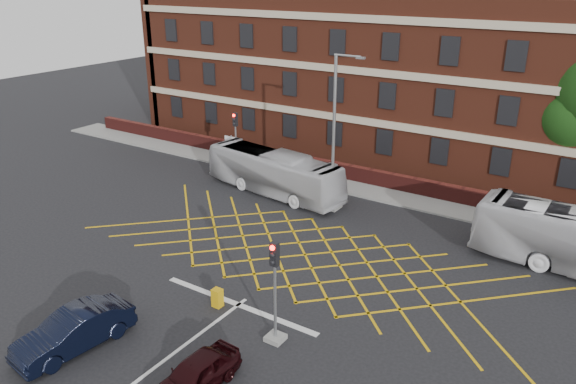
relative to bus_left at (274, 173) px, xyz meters
The scene contains 14 objects.
ground 10.36m from the bus_left, 53.06° to the right, with size 120.00×120.00×0.00m, color black.
victorian_building 16.51m from the bus_left, 65.04° to the left, with size 51.00×12.17×20.40m.
boundary_wall 7.86m from the bus_left, 37.83° to the left, with size 56.00×0.50×1.10m, color #4B1614.
far_pavement 7.37m from the bus_left, 31.57° to the left, with size 60.00×3.00×0.12m, color slate.
box_junction_hatching 8.86m from the bus_left, 45.17° to the right, with size 11.50×0.12×0.02m, color #CC990C.
stop_line 13.31m from the bus_left, 62.21° to the right, with size 8.00×0.30×0.02m, color silver.
bus_left is the anchor object (origin of this frame).
car_navy 17.69m from the bus_left, 81.02° to the right, with size 1.61×4.60×1.52m, color black.
car_maroon 18.58m from the bus_left, 63.84° to the right, with size 1.44×3.58×1.22m, color black.
traffic_light_near 15.67m from the bus_left, 55.30° to the right, with size 0.70×0.70×4.27m.
traffic_light_far 5.18m from the bus_left, 156.14° to the left, with size 0.70×0.70×4.27m.
street_lamp 4.76m from the bus_left, ahead, with size 2.25×1.00×9.25m.
direction_signs 6.76m from the bus_left, 152.70° to the left, with size 1.10×0.16×2.20m.
utility_cabinet 13.48m from the bus_left, 65.93° to the right, with size 0.41×0.37×0.84m, color #CA960B.
Camera 1 is at (13.21, -19.74, 13.53)m, focal length 35.00 mm.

